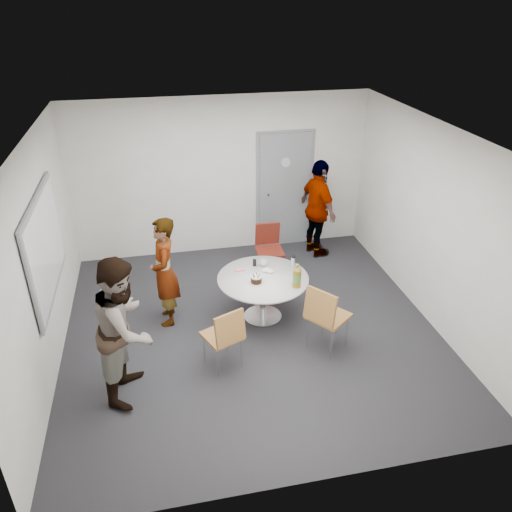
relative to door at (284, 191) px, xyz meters
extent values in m
plane|color=#232327|center=(-1.10, -2.48, -1.03)|extent=(5.00, 5.00, 0.00)
plane|color=silver|center=(-1.10, -2.48, 1.67)|extent=(5.00, 5.00, 0.00)
plane|color=silver|center=(-1.10, 0.02, 0.32)|extent=(5.00, 0.00, 5.00)
plane|color=silver|center=(-3.60, -2.48, 0.32)|extent=(0.00, 5.00, 5.00)
plane|color=silver|center=(1.40, -2.48, 0.32)|extent=(0.00, 5.00, 5.00)
plane|color=silver|center=(-1.10, -4.98, 0.32)|extent=(5.00, 0.00, 5.00)
cube|color=slate|center=(0.00, -0.01, 0.00)|extent=(0.90, 0.05, 2.05)
cube|color=gray|center=(0.00, 0.01, 0.00)|extent=(1.02, 0.04, 2.12)
cylinder|color=#B2BFC6|center=(0.00, -0.04, 0.52)|extent=(0.16, 0.01, 0.16)
cylinder|color=silver|center=(-0.32, -0.07, -0.01)|extent=(0.04, 0.14, 0.04)
cube|color=gray|center=(-3.56, -2.28, 0.42)|extent=(0.03, 1.90, 1.25)
cube|color=white|center=(-3.54, -2.28, 0.42)|extent=(0.01, 1.78, 1.13)
cylinder|color=silver|center=(-0.88, -2.23, -0.38)|extent=(1.26, 1.26, 0.03)
cylinder|color=silver|center=(-0.88, -2.23, -0.70)|extent=(0.09, 0.09, 0.61)
cylinder|color=silver|center=(-0.88, -2.23, -1.01)|extent=(0.54, 0.54, 0.02)
cylinder|color=silver|center=(-1.00, -2.35, -0.36)|extent=(0.20, 0.20, 0.01)
cylinder|color=black|center=(-1.00, -2.35, -0.32)|extent=(0.15, 0.15, 0.08)
cylinder|color=white|center=(-1.00, -2.35, -0.27)|extent=(0.15, 0.15, 0.02)
cylinder|color=olive|center=(-0.49, -2.55, -0.24)|extent=(0.11, 0.11, 0.26)
cylinder|color=#4A913A|center=(-0.49, -2.55, -0.23)|extent=(0.12, 0.12, 0.10)
cone|color=olive|center=(-0.49, -2.55, -0.08)|extent=(0.11, 0.11, 0.05)
cylinder|color=#489945|center=(-0.49, -2.55, -0.04)|extent=(0.04, 0.04, 0.03)
imported|color=white|center=(-0.80, -1.89, -0.32)|extent=(0.16, 0.16, 0.09)
cylinder|color=black|center=(-0.93, -1.88, -0.31)|extent=(0.05, 0.05, 0.12)
cylinder|color=silver|center=(-0.41, -2.06, -0.28)|extent=(0.07, 0.07, 0.17)
cylinder|color=black|center=(-0.41, -2.06, -0.18)|extent=(0.07, 0.07, 0.03)
cube|color=pink|center=(-1.16, -1.98, -0.36)|extent=(0.14, 0.09, 0.02)
ellipsoid|color=white|center=(-0.78, -2.09, -0.35)|extent=(0.20, 0.20, 0.03)
cube|color=brown|center=(-1.59, -3.12, -0.58)|extent=(0.54, 0.54, 0.03)
cube|color=brown|center=(-1.51, -3.31, -0.36)|extent=(0.40, 0.24, 0.40)
cylinder|color=silver|center=(-1.50, -2.90, -0.80)|extent=(0.02, 0.02, 0.44)
cylinder|color=silver|center=(-1.81, -3.04, -0.80)|extent=(0.02, 0.02, 0.44)
cylinder|color=silver|center=(-1.37, -3.21, -0.80)|extent=(0.02, 0.02, 0.44)
cylinder|color=silver|center=(-1.68, -3.34, -0.80)|extent=(0.02, 0.02, 0.44)
cube|color=brown|center=(-0.21, -3.06, -0.54)|extent=(0.64, 0.64, 0.04)
cube|color=brown|center=(-0.38, -3.19, -0.29)|extent=(0.34, 0.40, 0.43)
cylinder|color=silver|center=(0.05, -3.09, -0.78)|extent=(0.02, 0.02, 0.49)
cylinder|color=silver|center=(-0.18, -2.80, -0.78)|extent=(0.02, 0.02, 0.49)
cylinder|color=silver|center=(-0.24, -3.32, -0.78)|extent=(0.02, 0.02, 0.49)
cylinder|color=silver|center=(-0.47, -3.03, -0.78)|extent=(0.02, 0.02, 0.49)
cube|color=#5F1C13|center=(-0.52, -1.12, -0.58)|extent=(0.43, 0.43, 0.03)
cube|color=#5F1C13|center=(-0.52, -0.92, -0.35)|extent=(0.40, 0.10, 0.40)
cylinder|color=silver|center=(-0.69, -1.28, -0.80)|extent=(0.02, 0.02, 0.45)
cylinder|color=silver|center=(-0.36, -1.29, -0.80)|extent=(0.02, 0.02, 0.45)
cylinder|color=silver|center=(-0.69, -0.95, -0.80)|extent=(0.02, 0.02, 0.45)
cylinder|color=silver|center=(-0.35, -0.95, -0.80)|extent=(0.02, 0.02, 0.45)
imported|color=#A5C6EA|center=(-2.20, -2.02, -0.24)|extent=(0.38, 0.58, 1.57)
imported|color=white|center=(-2.68, -3.32, -0.15)|extent=(0.85, 0.98, 1.74)
imported|color=black|center=(0.45, -0.53, -0.17)|extent=(0.63, 1.07, 1.71)
camera|label=1|loc=(-2.19, -7.98, 3.15)|focal=35.00mm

